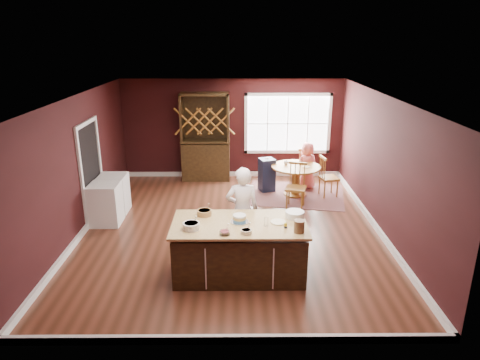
# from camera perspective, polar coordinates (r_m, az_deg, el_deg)

# --- Properties ---
(room_shell) EXTENTS (7.00, 7.00, 7.00)m
(room_shell) POSITION_cam_1_polar(r_m,az_deg,el_deg) (8.41, -1.20, 1.87)
(room_shell) COLOR brown
(room_shell) RESTS_ON ground
(window) EXTENTS (2.36, 0.10, 1.66)m
(window) POSITION_cam_1_polar(r_m,az_deg,el_deg) (11.82, 6.37, 7.49)
(window) COLOR white
(window) RESTS_ON room_shell
(doorway) EXTENTS (0.08, 1.26, 2.13)m
(doorway) POSITION_cam_1_polar(r_m,az_deg,el_deg) (9.59, -19.18, 0.92)
(doorway) COLOR white
(doorway) RESTS_ON room_shell
(kitchen_island) EXTENTS (2.18, 1.14, 0.92)m
(kitchen_island) POSITION_cam_1_polar(r_m,az_deg,el_deg) (7.14, -0.09, -9.28)
(kitchen_island) COLOR black
(kitchen_island) RESTS_ON ground
(dining_table) EXTENTS (1.21, 1.21, 0.75)m
(dining_table) POSITION_cam_1_polar(r_m,az_deg,el_deg) (10.62, 7.43, 0.74)
(dining_table) COLOR #985F31
(dining_table) RESTS_ON ground
(baker) EXTENTS (0.62, 0.43, 1.63)m
(baker) POSITION_cam_1_polar(r_m,az_deg,el_deg) (7.67, 0.31, -4.10)
(baker) COLOR silver
(baker) RESTS_ON ground
(layer_cake) EXTENTS (0.30, 0.30, 0.12)m
(layer_cake) POSITION_cam_1_polar(r_m,az_deg,el_deg) (6.94, -0.06, -5.17)
(layer_cake) COLOR silver
(layer_cake) RESTS_ON kitchen_island
(bowl_blue) EXTENTS (0.27, 0.27, 0.10)m
(bowl_blue) POSITION_cam_1_polar(r_m,az_deg,el_deg) (6.75, -6.51, -6.10)
(bowl_blue) COLOR silver
(bowl_blue) RESTS_ON kitchen_island
(bowl_yellow) EXTENTS (0.25, 0.25, 0.09)m
(bowl_yellow) POSITION_cam_1_polar(r_m,az_deg,el_deg) (7.22, -4.77, -4.36)
(bowl_yellow) COLOR olive
(bowl_yellow) RESTS_ON kitchen_island
(bowl_pink) EXTENTS (0.17, 0.17, 0.06)m
(bowl_pink) POSITION_cam_1_polar(r_m,az_deg,el_deg) (6.54, -2.05, -7.04)
(bowl_pink) COLOR silver
(bowl_pink) RESTS_ON kitchen_island
(bowl_olive) EXTENTS (0.17, 0.17, 0.06)m
(bowl_olive) POSITION_cam_1_polar(r_m,az_deg,el_deg) (6.57, 0.82, -6.89)
(bowl_olive) COLOR beige
(bowl_olive) RESTS_ON kitchen_island
(drinking_glass) EXTENTS (0.07, 0.07, 0.14)m
(drinking_glass) POSITION_cam_1_polar(r_m,az_deg,el_deg) (6.81, 3.51, -5.58)
(drinking_glass) COLOR silver
(drinking_glass) RESTS_ON kitchen_island
(dinner_plate) EXTENTS (0.25, 0.25, 0.02)m
(dinner_plate) POSITION_cam_1_polar(r_m,az_deg,el_deg) (6.97, 5.12, -5.60)
(dinner_plate) COLOR beige
(dinner_plate) RESTS_ON kitchen_island
(white_tub) EXTENTS (0.31, 0.31, 0.11)m
(white_tub) POSITION_cam_1_polar(r_m,az_deg,el_deg) (7.17, 7.31, -4.56)
(white_tub) COLOR white
(white_tub) RESTS_ON kitchen_island
(stoneware_crock) EXTENTS (0.16, 0.16, 0.20)m
(stoneware_crock) POSITION_cam_1_polar(r_m,az_deg,el_deg) (6.64, 7.90, -6.14)
(stoneware_crock) COLOR brown
(stoneware_crock) RESTS_ON kitchen_island
(toy_figurine) EXTENTS (0.05, 0.05, 0.09)m
(toy_figurine) POSITION_cam_1_polar(r_m,az_deg,el_deg) (6.78, 6.09, -6.04)
(toy_figurine) COLOR gold
(toy_figurine) RESTS_ON kitchen_island
(rug) EXTENTS (2.68, 2.25, 0.01)m
(rug) POSITION_cam_1_polar(r_m,az_deg,el_deg) (10.79, 7.32, -1.93)
(rug) COLOR brown
(rug) RESTS_ON ground
(chair_east) EXTENTS (0.49, 0.51, 1.03)m
(chair_east) POSITION_cam_1_polar(r_m,az_deg,el_deg) (10.69, 11.78, 0.52)
(chair_east) COLOR brown
(chair_east) RESTS_ON ground
(chair_south) EXTENTS (0.54, 0.53, 1.06)m
(chair_south) POSITION_cam_1_polar(r_m,az_deg,el_deg) (9.80, 7.45, -0.83)
(chair_south) COLOR brown
(chair_south) RESTS_ON ground
(chair_north) EXTENTS (0.53, 0.51, 1.05)m
(chair_north) POSITION_cam_1_polar(r_m,az_deg,el_deg) (11.41, 8.32, 1.94)
(chair_north) COLOR brown
(chair_north) RESTS_ON ground
(seated_woman) EXTENTS (0.70, 0.58, 1.22)m
(seated_woman) POSITION_cam_1_polar(r_m,az_deg,el_deg) (11.11, 8.90, 1.90)
(seated_woman) COLOR #CF5E5C
(seated_woman) RESTS_ON ground
(high_chair) EXTENTS (0.45, 0.45, 0.88)m
(high_chair) POSITION_cam_1_polar(r_m,az_deg,el_deg) (10.87, 3.59, 0.78)
(high_chair) COLOR black
(high_chair) RESTS_ON ground
(toddler) EXTENTS (0.18, 0.14, 0.26)m
(toddler) POSITION_cam_1_polar(r_m,az_deg,el_deg) (10.79, 3.30, 2.70)
(toddler) COLOR #8CA5BF
(toddler) RESTS_ON high_chair
(table_plate) EXTENTS (0.19, 0.19, 0.01)m
(table_plate) POSITION_cam_1_polar(r_m,az_deg,el_deg) (10.50, 8.85, 1.74)
(table_plate) COLOR beige
(table_plate) RESTS_ON dining_table
(table_cup) EXTENTS (0.12, 0.12, 0.09)m
(table_cup) POSITION_cam_1_polar(r_m,az_deg,el_deg) (10.63, 6.15, 2.30)
(table_cup) COLOR white
(table_cup) RESTS_ON dining_table
(hutch) EXTENTS (1.29, 0.54, 2.36)m
(hutch) POSITION_cam_1_polar(r_m,az_deg,el_deg) (11.59, -4.64, 5.71)
(hutch) COLOR black
(hutch) RESTS_ON ground
(washer) EXTENTS (0.60, 0.58, 0.88)m
(washer) POSITION_cam_1_polar(r_m,az_deg,el_deg) (9.39, -17.49, -3.07)
(washer) COLOR silver
(washer) RESTS_ON ground
(dryer) EXTENTS (0.59, 0.57, 0.86)m
(dryer) POSITION_cam_1_polar(r_m,az_deg,el_deg) (9.96, -16.46, -1.75)
(dryer) COLOR silver
(dryer) RESTS_ON ground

